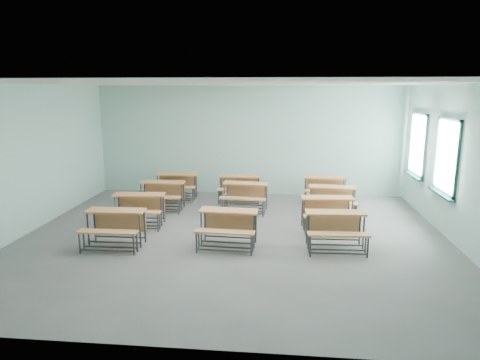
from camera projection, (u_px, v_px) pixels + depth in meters
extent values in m
cube|color=slate|center=(233.00, 238.00, 9.07)|extent=(9.00, 8.00, 0.02)
cube|color=white|center=(233.00, 83.00, 8.40)|extent=(9.00, 8.00, 0.02)
cube|color=#A8D3C6|center=(249.00, 141.00, 12.64)|extent=(9.00, 0.02, 3.20)
cube|color=#A8D3C6|center=(192.00, 223.00, 4.83)|extent=(9.00, 0.02, 3.20)
cube|color=#A8D3C6|center=(25.00, 160.00, 9.17)|extent=(0.02, 8.00, 3.20)
cube|color=#A8D3C6|center=(464.00, 167.00, 8.29)|extent=(0.02, 8.00, 3.20)
cube|color=#1B4D47|center=(415.00, 174.00, 11.16)|extent=(0.06, 1.20, 0.06)
cube|color=#1B4D47|center=(420.00, 114.00, 10.84)|extent=(0.06, 1.20, 0.06)
cube|color=#1B4D47|center=(425.00, 147.00, 10.45)|extent=(0.06, 0.06, 1.60)
cube|color=#1B4D47|center=(411.00, 142.00, 11.56)|extent=(0.06, 0.06, 1.60)
cube|color=#1B4D47|center=(418.00, 144.00, 11.00)|extent=(0.04, 0.04, 1.48)
cube|color=#1B4D47|center=(418.00, 144.00, 11.00)|extent=(0.04, 1.08, 0.04)
cube|color=#1B4D47|center=(414.00, 176.00, 11.18)|extent=(0.14, 1.28, 0.04)
cube|color=white|center=(419.00, 144.00, 11.00)|extent=(0.01, 1.08, 1.48)
cube|color=#1B4D47|center=(443.00, 191.00, 9.22)|extent=(0.06, 1.20, 0.06)
cube|color=#1B4D47|center=(450.00, 119.00, 8.90)|extent=(0.06, 1.20, 0.06)
cube|color=#1B4D47|center=(457.00, 160.00, 8.50)|extent=(0.06, 0.06, 1.60)
cube|color=#1B4D47|center=(437.00, 152.00, 9.61)|extent=(0.06, 0.06, 1.60)
cube|color=#1B4D47|center=(447.00, 156.00, 9.06)|extent=(0.04, 0.04, 1.48)
cube|color=#1B4D47|center=(447.00, 156.00, 9.06)|extent=(0.04, 1.08, 0.04)
cube|color=#1B4D47|center=(441.00, 194.00, 9.23)|extent=(0.14, 1.28, 0.04)
cube|color=white|center=(448.00, 156.00, 9.05)|extent=(0.01, 1.08, 1.48)
cube|color=#C07945|center=(116.00, 211.00, 8.55)|extent=(1.16, 0.40, 0.04)
cube|color=#C07945|center=(120.00, 222.00, 8.78)|extent=(1.10, 0.03, 0.40)
cylinder|color=#3C3E41|center=(88.00, 230.00, 8.52)|extent=(0.04, 0.04, 0.69)
cylinder|color=#3C3E41|center=(140.00, 231.00, 8.43)|extent=(0.04, 0.04, 0.69)
cylinder|color=#3C3E41|center=(95.00, 225.00, 8.82)|extent=(0.04, 0.04, 0.69)
cylinder|color=#3C3E41|center=(145.00, 226.00, 8.73)|extent=(0.04, 0.04, 0.69)
cube|color=#3C3E41|center=(115.00, 242.00, 8.52)|extent=(1.06, 0.04, 0.03)
cube|color=#3C3E41|center=(120.00, 237.00, 8.82)|extent=(1.06, 0.04, 0.03)
cube|color=#C07945|center=(108.00, 232.00, 8.15)|extent=(1.16, 0.26, 0.03)
cylinder|color=#3C3E41|center=(80.00, 243.00, 8.15)|extent=(0.04, 0.04, 0.40)
cylinder|color=#3C3E41|center=(134.00, 245.00, 8.06)|extent=(0.04, 0.04, 0.40)
cylinder|color=#3C3E41|center=(84.00, 240.00, 8.33)|extent=(0.04, 0.04, 0.40)
cylinder|color=#3C3E41|center=(137.00, 242.00, 8.24)|extent=(0.04, 0.04, 0.40)
cube|color=#3C3E41|center=(107.00, 250.00, 8.14)|extent=(1.06, 0.04, 0.03)
cube|color=#3C3E41|center=(111.00, 247.00, 8.31)|extent=(1.06, 0.04, 0.03)
cube|color=#C07945|center=(229.00, 211.00, 8.54)|extent=(1.18, 0.45, 0.04)
cube|color=#C07945|center=(230.00, 222.00, 8.78)|extent=(1.10, 0.08, 0.40)
cylinder|color=#3C3E41|center=(201.00, 229.00, 8.55)|extent=(0.04, 0.04, 0.69)
cylinder|color=#3C3E41|center=(254.00, 232.00, 8.39)|extent=(0.04, 0.04, 0.69)
cylinder|color=#3C3E41|center=(205.00, 224.00, 8.85)|extent=(0.04, 0.04, 0.69)
cylinder|color=#3C3E41|center=(256.00, 227.00, 8.69)|extent=(0.04, 0.04, 0.69)
cube|color=#3C3E41|center=(227.00, 242.00, 8.52)|extent=(1.06, 0.09, 0.03)
cube|color=#3C3E41|center=(230.00, 237.00, 8.82)|extent=(1.06, 0.09, 0.03)
cube|color=#C07945|center=(224.00, 232.00, 8.15)|extent=(1.17, 0.30, 0.03)
cylinder|color=#3C3E41|center=(196.00, 243.00, 8.19)|extent=(0.04, 0.04, 0.40)
cylinder|color=#3C3E41|center=(251.00, 246.00, 8.03)|extent=(0.04, 0.04, 0.40)
cylinder|color=#3C3E41|center=(199.00, 240.00, 8.37)|extent=(0.04, 0.04, 0.40)
cylinder|color=#3C3E41|center=(253.00, 242.00, 8.21)|extent=(0.04, 0.04, 0.40)
cube|color=#3C3E41|center=(224.00, 250.00, 8.14)|extent=(1.06, 0.09, 0.03)
cube|color=#3C3E41|center=(225.00, 247.00, 8.31)|extent=(1.06, 0.09, 0.03)
cube|color=#C07945|center=(335.00, 213.00, 8.40)|extent=(1.18, 0.44, 0.04)
cube|color=#C07945|center=(333.00, 224.00, 8.64)|extent=(1.10, 0.07, 0.40)
cylinder|color=#3C3E41|center=(308.00, 232.00, 8.36)|extent=(0.04, 0.04, 0.69)
cylinder|color=#3C3E41|center=(363.00, 233.00, 8.30)|extent=(0.04, 0.04, 0.69)
cylinder|color=#3C3E41|center=(307.00, 227.00, 8.66)|extent=(0.04, 0.04, 0.69)
cylinder|color=#3C3E41|center=(360.00, 228.00, 8.60)|extent=(0.04, 0.04, 0.69)
cube|color=#3C3E41|center=(335.00, 245.00, 8.38)|extent=(1.06, 0.08, 0.03)
cube|color=#3C3E41|center=(333.00, 239.00, 8.68)|extent=(1.06, 0.08, 0.03)
cube|color=#C07945|center=(339.00, 234.00, 8.01)|extent=(1.17, 0.29, 0.03)
cylinder|color=#3C3E41|center=(310.00, 247.00, 7.99)|extent=(0.04, 0.04, 0.40)
cylinder|color=#3C3E41|center=(368.00, 248.00, 7.94)|extent=(0.04, 0.04, 0.40)
cylinder|color=#3C3E41|center=(309.00, 243.00, 8.17)|extent=(0.04, 0.04, 0.40)
cylinder|color=#3C3E41|center=(366.00, 244.00, 8.12)|extent=(0.04, 0.04, 0.40)
cube|color=#3C3E41|center=(339.00, 253.00, 7.99)|extent=(1.06, 0.08, 0.03)
cube|color=#3C3E41|center=(337.00, 250.00, 8.17)|extent=(1.06, 0.08, 0.03)
cube|color=#C07945|center=(139.00, 195.00, 9.85)|extent=(1.19, 0.48, 0.04)
cube|color=#C07945|center=(141.00, 205.00, 10.08)|extent=(1.10, 0.11, 0.40)
cylinder|color=#3C3E41|center=(115.00, 212.00, 9.78)|extent=(0.04, 0.04, 0.69)
cylinder|color=#3C3E41|center=(161.00, 212.00, 9.76)|extent=(0.04, 0.04, 0.69)
cylinder|color=#3C3E41|center=(119.00, 208.00, 10.08)|extent=(0.04, 0.04, 0.69)
cylinder|color=#3C3E41|center=(164.00, 208.00, 10.06)|extent=(0.04, 0.04, 0.69)
cube|color=#3C3E41|center=(139.00, 222.00, 9.82)|extent=(1.06, 0.12, 0.03)
cube|color=#3C3E41|center=(142.00, 218.00, 10.12)|extent=(1.06, 0.12, 0.03)
cube|color=#C07945|center=(134.00, 212.00, 9.45)|extent=(1.18, 0.34, 0.03)
cylinder|color=#3C3E41|center=(110.00, 223.00, 9.42)|extent=(0.04, 0.04, 0.40)
cylinder|color=#3C3E41|center=(158.00, 223.00, 9.40)|extent=(0.04, 0.04, 0.40)
cylinder|color=#3C3E41|center=(112.00, 220.00, 9.60)|extent=(0.04, 0.04, 0.40)
cylinder|color=#3C3E41|center=(160.00, 221.00, 9.58)|extent=(0.04, 0.04, 0.40)
cube|color=#3C3E41|center=(134.00, 228.00, 9.43)|extent=(1.06, 0.12, 0.03)
cube|color=#3C3E41|center=(136.00, 226.00, 9.61)|extent=(1.06, 0.12, 0.03)
cube|color=#C07945|center=(327.00, 198.00, 9.56)|extent=(1.19, 0.48, 0.04)
cube|color=#C07945|center=(325.00, 208.00, 9.79)|extent=(1.10, 0.11, 0.40)
cylinder|color=#3C3E41|center=(304.00, 215.00, 9.49)|extent=(0.04, 0.04, 0.69)
cylinder|color=#3C3E41|center=(352.00, 216.00, 9.47)|extent=(0.04, 0.04, 0.69)
cylinder|color=#3C3E41|center=(302.00, 211.00, 9.79)|extent=(0.04, 0.04, 0.69)
cylinder|color=#3C3E41|center=(349.00, 212.00, 9.77)|extent=(0.04, 0.04, 0.69)
cube|color=#3C3E41|center=(327.00, 226.00, 9.53)|extent=(1.06, 0.12, 0.03)
cube|color=#3C3E41|center=(325.00, 222.00, 9.83)|extent=(1.06, 0.12, 0.03)
cube|color=#C07945|center=(331.00, 216.00, 9.16)|extent=(1.18, 0.34, 0.03)
cylinder|color=#3C3E41|center=(306.00, 227.00, 9.12)|extent=(0.04, 0.04, 0.40)
cylinder|color=#3C3E41|center=(356.00, 227.00, 9.11)|extent=(0.04, 0.04, 0.40)
cylinder|color=#3C3E41|center=(305.00, 224.00, 9.30)|extent=(0.04, 0.04, 0.40)
cylinder|color=#3C3E41|center=(354.00, 225.00, 9.29)|extent=(0.04, 0.04, 0.40)
cube|color=#3C3E41|center=(331.00, 233.00, 9.14)|extent=(1.06, 0.12, 0.03)
cube|color=#3C3E41|center=(329.00, 230.00, 9.32)|extent=(1.06, 0.12, 0.03)
cube|color=#C07945|center=(162.00, 182.00, 11.17)|extent=(1.17, 0.41, 0.04)
cube|color=#C07945|center=(164.00, 192.00, 11.41)|extent=(1.10, 0.05, 0.40)
cylinder|color=#3C3E41|center=(141.00, 197.00, 11.14)|extent=(0.04, 0.04, 0.69)
cylinder|color=#3C3E41|center=(181.00, 197.00, 11.06)|extent=(0.04, 0.04, 0.69)
cylinder|color=#3C3E41|center=(145.00, 194.00, 11.44)|extent=(0.04, 0.04, 0.69)
cylinder|color=#3C3E41|center=(184.00, 195.00, 11.36)|extent=(0.04, 0.04, 0.69)
cube|color=#3C3E41|center=(162.00, 206.00, 11.15)|extent=(1.06, 0.05, 0.03)
cube|color=#3C3E41|center=(165.00, 203.00, 11.45)|extent=(1.06, 0.05, 0.03)
cube|color=#C07945|center=(158.00, 197.00, 10.78)|extent=(1.16, 0.27, 0.03)
cylinder|color=#3C3E41|center=(137.00, 206.00, 10.77)|extent=(0.04, 0.04, 0.40)
cylinder|color=#3C3E41|center=(178.00, 207.00, 10.70)|extent=(0.04, 0.04, 0.40)
cylinder|color=#3C3E41|center=(139.00, 204.00, 10.95)|extent=(0.04, 0.04, 0.40)
cylinder|color=#3C3E41|center=(180.00, 205.00, 10.88)|extent=(0.04, 0.04, 0.40)
cube|color=#3C3E41|center=(158.00, 211.00, 10.76)|extent=(1.06, 0.05, 0.03)
cube|color=#3C3E41|center=(160.00, 209.00, 10.94)|extent=(1.06, 0.05, 0.03)
cube|color=#C07945|center=(246.00, 183.00, 11.03)|extent=(1.19, 0.49, 0.04)
cube|color=#C07945|center=(247.00, 193.00, 11.26)|extent=(1.10, 0.12, 0.40)
cylinder|color=#3C3E41|center=(224.00, 198.00, 11.05)|extent=(0.04, 0.04, 0.69)
cylinder|color=#3C3E41|center=(265.00, 199.00, 10.86)|extent=(0.04, 0.04, 0.69)
cylinder|color=#3C3E41|center=(227.00, 195.00, 11.35)|extent=(0.04, 0.04, 0.69)
cylinder|color=#3C3E41|center=(267.00, 197.00, 11.15)|extent=(0.04, 0.04, 0.69)
cube|color=#3C3E41|center=(245.00, 208.00, 11.00)|extent=(1.06, 0.12, 0.03)
cube|color=#3C3E41|center=(247.00, 205.00, 11.30)|extent=(1.06, 0.12, 0.03)
cube|color=#C07945|center=(242.00, 199.00, 10.64)|extent=(1.18, 0.34, 0.03)
cylinder|color=#3C3E41|center=(221.00, 207.00, 10.69)|extent=(0.04, 0.04, 0.40)
cylinder|color=#3C3E41|center=(263.00, 209.00, 10.50)|extent=(0.04, 0.04, 0.40)
cylinder|color=#3C3E41|center=(223.00, 205.00, 10.87)|extent=(0.04, 0.04, 0.40)
cylinder|color=#3C3E41|center=(264.00, 207.00, 10.68)|extent=(0.04, 0.04, 0.40)
cube|color=#3C3E41|center=(242.00, 213.00, 10.62)|extent=(1.06, 0.12, 0.03)
cube|color=#3C3E41|center=(243.00, 211.00, 10.80)|extent=(1.06, 0.12, 0.03)
cube|color=#C07945|center=(333.00, 187.00, 10.62)|extent=(1.17, 0.43, 0.04)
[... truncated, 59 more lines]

